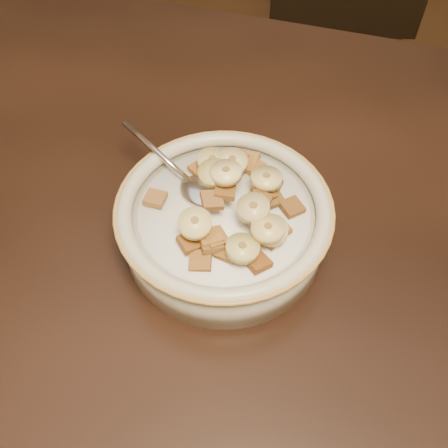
% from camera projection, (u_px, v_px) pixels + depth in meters
% --- Properties ---
extents(floor, '(4.00, 4.50, 0.10)m').
position_uv_depth(floor, '(217.00, 440.00, 1.17)').
color(floor, '#422816').
rests_on(floor, ground).
extents(table, '(1.43, 0.94, 0.04)m').
position_uv_depth(table, '(210.00, 259.00, 0.54)').
color(table, black).
rests_on(table, floor).
extents(chair, '(0.46, 0.46, 0.89)m').
position_uv_depth(chair, '(334.00, 63.00, 1.23)').
color(chair, black).
rests_on(chair, floor).
extents(cereal_bowl, '(0.21, 0.21, 0.05)m').
position_uv_depth(cereal_bowl, '(224.00, 227.00, 0.52)').
color(cereal_bowl, beige).
rests_on(cereal_bowl, table).
extents(milk, '(0.17, 0.17, 0.00)m').
position_uv_depth(milk, '(224.00, 212.00, 0.50)').
color(milk, white).
rests_on(milk, cereal_bowl).
extents(spoon, '(0.06, 0.06, 0.01)m').
position_uv_depth(spoon, '(201.00, 192.00, 0.51)').
color(spoon, silver).
rests_on(spoon, cereal_bowl).
extents(cereal_square_0, '(0.02, 0.02, 0.01)m').
position_uv_depth(cereal_square_0, '(228.00, 250.00, 0.46)').
color(cereal_square_0, brown).
rests_on(cereal_square_0, milk).
extents(cereal_square_1, '(0.03, 0.03, 0.01)m').
position_uv_depth(cereal_square_1, '(264.00, 193.00, 0.49)').
color(cereal_square_1, brown).
rests_on(cereal_square_1, milk).
extents(cereal_square_2, '(0.03, 0.03, 0.01)m').
position_uv_depth(cereal_square_2, '(270.00, 236.00, 0.47)').
color(cereal_square_2, brown).
rests_on(cereal_square_2, milk).
extents(cereal_square_3, '(0.03, 0.03, 0.01)m').
position_uv_depth(cereal_square_3, '(253.00, 167.00, 0.52)').
color(cereal_square_3, olive).
rests_on(cereal_square_3, milk).
extents(cereal_square_4, '(0.03, 0.03, 0.01)m').
position_uv_depth(cereal_square_4, '(258.00, 262.00, 0.45)').
color(cereal_square_4, brown).
rests_on(cereal_square_4, milk).
extents(cereal_square_5, '(0.03, 0.03, 0.01)m').
position_uv_depth(cereal_square_5, '(190.00, 242.00, 0.46)').
color(cereal_square_5, brown).
rests_on(cereal_square_5, milk).
extents(cereal_square_6, '(0.02, 0.02, 0.01)m').
position_uv_depth(cereal_square_6, '(215.00, 166.00, 0.52)').
color(cereal_square_6, brown).
rests_on(cereal_square_6, milk).
extents(cereal_square_7, '(0.02, 0.02, 0.01)m').
position_uv_depth(cereal_square_7, '(271.00, 185.00, 0.50)').
color(cereal_square_7, brown).
rests_on(cereal_square_7, milk).
extents(cereal_square_8, '(0.03, 0.03, 0.01)m').
position_uv_depth(cereal_square_8, '(212.00, 200.00, 0.47)').
color(cereal_square_8, '#955E35').
rests_on(cereal_square_8, milk).
extents(cereal_square_9, '(0.03, 0.03, 0.01)m').
position_uv_depth(cereal_square_9, '(215.00, 238.00, 0.46)').
color(cereal_square_9, brown).
rests_on(cereal_square_9, milk).
extents(cereal_square_10, '(0.02, 0.02, 0.01)m').
position_uv_depth(cereal_square_10, '(249.00, 160.00, 0.53)').
color(cereal_square_10, olive).
rests_on(cereal_square_10, milk).
extents(cereal_square_11, '(0.02, 0.02, 0.01)m').
position_uv_depth(cereal_square_11, '(195.00, 228.00, 0.47)').
color(cereal_square_11, brown).
rests_on(cereal_square_11, milk).
extents(cereal_square_12, '(0.03, 0.03, 0.01)m').
position_uv_depth(cereal_square_12, '(278.00, 229.00, 0.47)').
color(cereal_square_12, brown).
rests_on(cereal_square_12, milk).
extents(cereal_square_13, '(0.03, 0.03, 0.01)m').
position_uv_depth(cereal_square_13, '(200.00, 169.00, 0.52)').
color(cereal_square_13, '#955626').
rests_on(cereal_square_13, milk).
extents(cereal_square_14, '(0.03, 0.03, 0.01)m').
position_uv_depth(cereal_square_14, '(211.00, 243.00, 0.46)').
color(cereal_square_14, brown).
rests_on(cereal_square_14, milk).
extents(cereal_square_15, '(0.02, 0.02, 0.01)m').
position_uv_depth(cereal_square_15, '(200.00, 261.00, 0.45)').
color(cereal_square_15, olive).
rests_on(cereal_square_15, milk).
extents(cereal_square_16, '(0.02, 0.02, 0.01)m').
position_uv_depth(cereal_square_16, '(155.00, 198.00, 0.50)').
color(cereal_square_16, olive).
rests_on(cereal_square_16, milk).
extents(cereal_square_17, '(0.03, 0.03, 0.01)m').
position_uv_depth(cereal_square_17, '(292.00, 207.00, 0.49)').
color(cereal_square_17, brown).
rests_on(cereal_square_17, milk).
extents(cereal_square_18, '(0.02, 0.02, 0.01)m').
position_uv_depth(cereal_square_18, '(225.00, 191.00, 0.48)').
color(cereal_square_18, brown).
rests_on(cereal_square_18, milk).
extents(cereal_square_19, '(0.03, 0.03, 0.01)m').
position_uv_depth(cereal_square_19, '(210.00, 237.00, 0.46)').
color(cereal_square_19, olive).
rests_on(cereal_square_19, milk).
extents(cereal_square_20, '(0.03, 0.03, 0.01)m').
position_uv_depth(cereal_square_20, '(237.00, 156.00, 0.53)').
color(cereal_square_20, brown).
rests_on(cereal_square_20, milk).
extents(cereal_square_21, '(0.03, 0.03, 0.01)m').
position_uv_depth(cereal_square_21, '(272.00, 198.00, 0.50)').
color(cereal_square_21, brown).
rests_on(cereal_square_21, milk).
extents(cereal_square_22, '(0.02, 0.02, 0.01)m').
position_uv_depth(cereal_square_22, '(260.00, 201.00, 0.48)').
color(cereal_square_22, brown).
rests_on(cereal_square_22, milk).
extents(banana_slice_0, '(0.04, 0.04, 0.02)m').
position_uv_depth(banana_slice_0, '(242.00, 248.00, 0.45)').
color(banana_slice_0, '#EEDD75').
rests_on(banana_slice_0, milk).
extents(banana_slice_1, '(0.04, 0.04, 0.01)m').
position_uv_depth(banana_slice_1, '(253.00, 208.00, 0.46)').
color(banana_slice_1, '#D8C57D').
rests_on(banana_slice_1, milk).
extents(banana_slice_2, '(0.04, 0.04, 0.01)m').
position_uv_depth(banana_slice_2, '(268.00, 229.00, 0.45)').
color(banana_slice_2, '#FFD889').
rests_on(banana_slice_2, milk).
extents(banana_slice_3, '(0.03, 0.04, 0.01)m').
position_uv_depth(banana_slice_3, '(271.00, 230.00, 0.46)').
color(banana_slice_3, '#EDD580').
rests_on(banana_slice_3, milk).
extents(banana_slice_4, '(0.04, 0.04, 0.01)m').
position_uv_depth(banana_slice_4, '(266.00, 179.00, 0.49)').
color(banana_slice_4, tan).
rests_on(banana_slice_4, milk).
extents(banana_slice_5, '(0.04, 0.04, 0.01)m').
position_uv_depth(banana_slice_5, '(226.00, 173.00, 0.48)').
color(banana_slice_5, '#F1E9A3').
rests_on(banana_slice_5, milk).
extents(banana_slice_6, '(0.04, 0.04, 0.01)m').
position_uv_depth(banana_slice_6, '(232.00, 162.00, 0.51)').
color(banana_slice_6, '#FFF095').
rests_on(banana_slice_6, milk).
extents(banana_slice_7, '(0.04, 0.04, 0.01)m').
position_uv_depth(banana_slice_7, '(214.00, 173.00, 0.49)').
color(banana_slice_7, '#CCBE64').
rests_on(banana_slice_7, milk).
extents(banana_slice_8, '(0.04, 0.04, 0.02)m').
position_uv_depth(banana_slice_8, '(195.00, 223.00, 0.45)').
color(banana_slice_8, '#F9E98C').
rests_on(banana_slice_8, milk).
extents(banana_slice_9, '(0.04, 0.04, 0.02)m').
position_uv_depth(banana_slice_9, '(212.00, 161.00, 0.51)').
color(banana_slice_9, '#D7BC77').
rests_on(banana_slice_9, milk).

